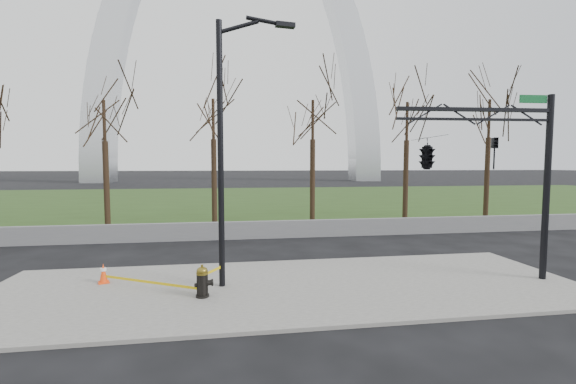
{
  "coord_description": "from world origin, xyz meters",
  "views": [
    {
      "loc": [
        -1.78,
        -11.07,
        3.79
      ],
      "look_at": [
        0.22,
        2.0,
        2.83
      ],
      "focal_mm": 23.28,
      "sensor_mm": 36.0,
      "label": 1
    }
  ],
  "objects": [
    {
      "name": "ground",
      "position": [
        0.0,
        0.0,
        0.0
      ],
      "size": [
        500.0,
        500.0,
        0.0
      ],
      "primitive_type": "plane",
      "color": "black",
      "rests_on": "ground"
    },
    {
      "name": "sidewalk",
      "position": [
        0.0,
        0.0,
        0.05
      ],
      "size": [
        18.0,
        6.0,
        0.1
      ],
      "primitive_type": "cube",
      "color": "slate",
      "rests_on": "ground"
    },
    {
      "name": "grass_strip",
      "position": [
        0.0,
        30.0,
        0.03
      ],
      "size": [
        120.0,
        40.0,
        0.06
      ],
      "primitive_type": "cube",
      "color": "#263C16",
      "rests_on": "ground"
    },
    {
      "name": "guardrail",
      "position": [
        0.0,
        8.0,
        0.45
      ],
      "size": [
        60.0,
        0.3,
        0.9
      ],
      "primitive_type": "cube",
      "color": "#59595B",
      "rests_on": "ground"
    },
    {
      "name": "gateway_arch",
      "position": [
        0.0,
        75.0,
        32.5
      ],
      "size": [
        66.0,
        6.0,
        65.0
      ],
      "primitive_type": null,
      "color": "silver",
      "rests_on": "ground"
    },
    {
      "name": "tree_row",
      "position": [
        -2.79,
        12.0,
        4.47
      ],
      "size": [
        40.43,
        4.0,
        8.94
      ],
      "color": "black",
      "rests_on": "ground"
    },
    {
      "name": "fire_hydrant",
      "position": [
        -2.59,
        -0.6,
        0.52
      ],
      "size": [
        0.57,
        0.37,
        0.92
      ],
      "rotation": [
        0.0,
        0.0,
        0.17
      ],
      "color": "black",
      "rests_on": "sidewalk"
    },
    {
      "name": "traffic_cone",
      "position": [
        -5.76,
        1.14,
        0.4
      ],
      "size": [
        0.41,
        0.41,
        0.61
      ],
      "rotation": [
        0.0,
        0.0,
        0.39
      ],
      "color": "#FF430D",
      "rests_on": "sidewalk"
    },
    {
      "name": "street_light",
      "position": [
        -1.85,
        0.31,
        4.69
      ],
      "size": [
        2.39,
        0.47,
        8.21
      ],
      "rotation": [
        0.0,
        0.0,
        0.12
      ],
      "color": "black",
      "rests_on": "ground"
    },
    {
      "name": "traffic_signal_mast",
      "position": [
        4.98,
        -0.34,
        4.15
      ],
      "size": [
        5.09,
        2.51,
        6.0
      ],
      "rotation": [
        0.0,
        0.0,
        -0.07
      ],
      "color": "black",
      "rests_on": "ground"
    },
    {
      "name": "caution_tape",
      "position": [
        -3.77,
        0.17,
        0.4
      ],
      "size": [
        3.69,
        1.74,
        0.46
      ],
      "color": "#DEB90B",
      "rests_on": "ground"
    }
  ]
}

